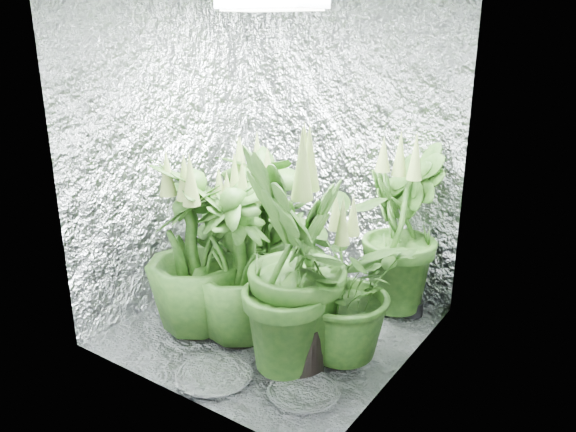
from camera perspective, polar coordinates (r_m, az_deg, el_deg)
The scene contains 13 objects.
ground at distance 3.43m, azimuth -1.38°, elevation -11.13°, with size 1.60×1.60×0.00m, color silver.
walls at distance 3.06m, azimuth -1.52°, elevation 5.34°, with size 1.62×1.62×2.00m.
grow_lamp at distance 2.98m, azimuth -1.66°, elevation 20.98°, with size 0.50×0.30×0.22m.
plant_a at distance 3.71m, azimuth -4.21°, elevation -0.28°, with size 1.14×1.14×1.06m.
plant_b at distance 3.49m, azimuth -2.35°, elevation -1.79°, with size 0.73×0.73×1.08m.
plant_c at distance 3.50m, azimuth 11.31°, elevation -1.36°, with size 0.76×0.76×1.13m.
plant_d at distance 3.24m, azimuth -9.56°, elevation -3.40°, with size 0.76×0.76×1.10m.
plant_e at distance 2.96m, azimuth 4.99°, elevation -7.00°, with size 0.86×0.86×0.90m.
plant_f at distance 3.39m, azimuth -5.91°, elevation -3.53°, with size 0.61×0.61×0.95m.
plant_g at distance 2.77m, azimuth 0.64°, elevation -4.98°, with size 0.84×0.84×1.28m.
plant_h at distance 3.13m, azimuth -5.14°, elevation -4.50°, with size 0.71×0.71×1.05m.
circulation_fan at distance 3.59m, azimuth 11.99°, elevation -7.04°, with size 0.19×0.35×0.41m.
plant_label at distance 2.84m, azimuth 1.39°, elevation -10.95°, with size 0.05×0.01×0.08m, color white.
Camera 1 is at (1.75, -2.41, 1.70)m, focal length 35.00 mm.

